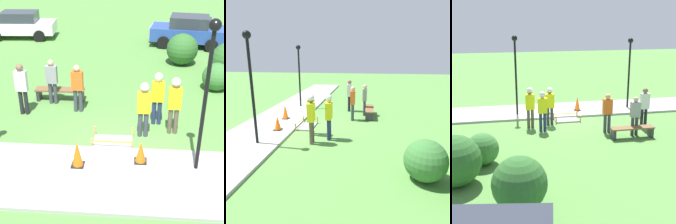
% 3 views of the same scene
% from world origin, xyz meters
% --- Properties ---
extents(ground_plane, '(60.00, 60.00, 0.00)m').
position_xyz_m(ground_plane, '(0.00, 0.00, 0.00)').
color(ground_plane, '#51843D').
extents(sidewalk, '(28.00, 2.69, 0.10)m').
position_xyz_m(sidewalk, '(0.00, -1.35, 0.05)').
color(sidewalk, '#9E9E99').
rests_on(sidewalk, ground_plane).
extents(wet_concrete_patch, '(1.22, 0.76, 0.34)m').
position_xyz_m(wet_concrete_patch, '(-0.29, 0.41, 0.04)').
color(wet_concrete_patch, gray).
rests_on(wet_concrete_patch, ground_plane).
extents(traffic_cone_near_patch, '(0.34, 0.34, 0.73)m').
position_xyz_m(traffic_cone_near_patch, '(-1.13, -0.95, 0.46)').
color(traffic_cone_near_patch, black).
rests_on(traffic_cone_near_patch, sidewalk).
extents(traffic_cone_far_patch, '(0.34, 0.34, 0.62)m').
position_xyz_m(traffic_cone_far_patch, '(0.55, -0.65, 0.40)').
color(traffic_cone_far_patch, black).
rests_on(traffic_cone_far_patch, sidewalk).
extents(park_bench, '(1.84, 0.44, 0.47)m').
position_xyz_m(park_bench, '(-2.50, 3.25, 0.34)').
color(park_bench, '#2D2D33').
rests_on(park_bench, ground_plane).
extents(worker_supervisor, '(0.40, 0.26, 1.80)m').
position_xyz_m(worker_supervisor, '(1.05, 1.69, 1.08)').
color(worker_supervisor, navy).
rests_on(worker_supervisor, ground_plane).
extents(worker_assistant, '(0.40, 0.26, 1.79)m').
position_xyz_m(worker_assistant, '(0.61, 0.87, 1.07)').
color(worker_assistant, '#383D47').
rests_on(worker_assistant, ground_plane).
extents(worker_trainee, '(0.40, 0.27, 1.88)m').
position_xyz_m(worker_trainee, '(1.54, 1.12, 1.14)').
color(worker_trainee, brown).
rests_on(worker_trainee, ground_plane).
extents(bystander_in_orange_shirt, '(0.40, 0.23, 1.73)m').
position_xyz_m(bystander_in_orange_shirt, '(-1.67, 2.40, 0.98)').
color(bystander_in_orange_shirt, '#383D47').
rests_on(bystander_in_orange_shirt, ground_plane).
extents(bystander_in_gray_shirt, '(0.40, 0.24, 1.84)m').
position_xyz_m(bystander_in_gray_shirt, '(-3.51, 2.05, 1.05)').
color(bystander_in_gray_shirt, black).
rests_on(bystander_in_gray_shirt, ground_plane).
extents(bystander_in_white_shirt, '(0.40, 0.22, 1.70)m').
position_xyz_m(bystander_in_white_shirt, '(-2.70, 2.97, 0.96)').
color(bystander_in_white_shirt, '#383D47').
rests_on(bystander_in_white_shirt, ground_plane).
extents(lamppost_near, '(0.28, 0.28, 3.91)m').
position_xyz_m(lamppost_near, '(2.02, -0.82, 2.66)').
color(lamppost_near, black).
rests_on(lamppost_near, sidewalk).
extents(parked_car_white, '(4.27, 2.15, 1.57)m').
position_xyz_m(parked_car_white, '(-6.81, 11.99, 0.80)').
color(parked_car_white, white).
rests_on(parked_car_white, ground_plane).
extents(parked_car_blue, '(4.39, 2.60, 1.67)m').
position_xyz_m(parked_car_blue, '(3.16, 11.04, 0.85)').
color(parked_car_blue, '#28479E').
rests_on(parked_car_blue, ground_plane).
extents(parked_car_silver, '(4.78, 2.70, 1.38)m').
position_xyz_m(parked_car_silver, '(3.34, 11.76, 0.73)').
color(parked_car_silver, '#BCBCC1').
rests_on(parked_car_silver, ground_plane).
extents(shrub_rounded_near, '(1.49, 1.49, 1.49)m').
position_xyz_m(shrub_rounded_near, '(2.48, 7.80, 0.74)').
color(shrub_rounded_near, '#2D6028').
rests_on(shrub_rounded_near, ground_plane).
extents(shrub_rounded_far, '(1.13, 1.13, 1.13)m').
position_xyz_m(shrub_rounded_far, '(3.54, 4.72, 0.56)').
color(shrub_rounded_far, '#387033').
rests_on(shrub_rounded_far, ground_plane).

